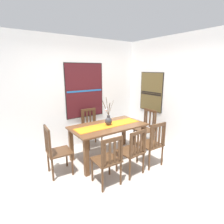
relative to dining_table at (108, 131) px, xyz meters
The scene contains 14 objects.
ground_plane 1.04m from the dining_table, 109.23° to the right, with size 6.40×6.40×0.03m, color #B2A89E.
wall_back 1.34m from the dining_table, 103.53° to the left, with size 6.40×0.12×2.70m, color white.
wall_side 1.90m from the dining_table, 25.46° to the right, with size 0.12×6.40×2.70m, color white.
dining_table is the anchor object (origin of this frame).
table_runner 0.13m from the dining_table, 90.00° to the right, with size 1.48×0.36×0.01m, color orange.
centerpiece_vase 0.24m from the dining_table, 98.73° to the right, with size 0.26×0.19×0.62m.
chair_0 0.81m from the dining_table, 89.80° to the left, with size 0.44×0.44×0.96m.
chair_1 0.81m from the dining_table, 89.59° to the right, with size 0.45×0.45×0.90m.
chair_2 1.16m from the dining_table, ahead, with size 0.42×0.42×0.95m.
chair_3 1.17m from the dining_table, behind, with size 0.45×0.45×0.95m.
chair_4 0.97m from the dining_table, 55.42° to the right, with size 0.44×0.44×0.94m.
chair_5 0.99m from the dining_table, 124.31° to the right, with size 0.43×0.43×0.90m.
painting_on_back_wall 1.29m from the dining_table, 91.35° to the left, with size 1.03×0.05×1.37m.
painting_on_side_wall 1.70m from the dining_table, ahead, with size 0.05×0.76×1.03m.
Camera 1 is at (-1.78, -2.29, 1.95)m, focal length 28.47 mm.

